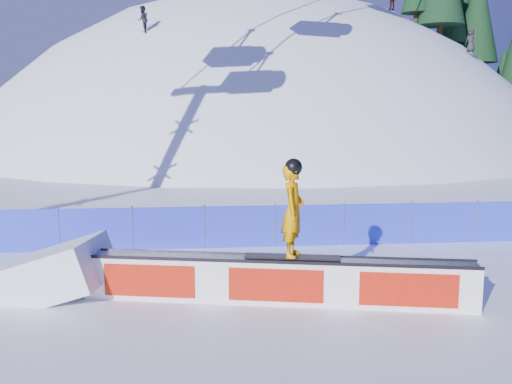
{
  "coord_description": "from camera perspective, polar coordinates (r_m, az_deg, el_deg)",
  "views": [
    {
      "loc": [
        -4.99,
        -11.29,
        4.06
      ],
      "look_at": [
        -3.73,
        2.38,
        1.92
      ],
      "focal_mm": 40.0,
      "sensor_mm": 36.0,
      "label": 1
    }
  ],
  "objects": [
    {
      "name": "ground",
      "position": [
        12.99,
        17.91,
        -9.8
      ],
      "size": [
        160.0,
        160.0,
        0.0
      ],
      "primitive_type": "plane",
      "color": "white",
      "rests_on": "ground"
    },
    {
      "name": "snow_hill",
      "position": [
        57.89,
        0.1,
        -13.57
      ],
      "size": [
        64.0,
        64.0,
        64.0
      ],
      "color": "white",
      "rests_on": "ground"
    },
    {
      "name": "safety_fence",
      "position": [
        16.91,
        12.05,
        -3.15
      ],
      "size": [
        22.05,
        0.05,
        1.3
      ],
      "color": "blue",
      "rests_on": "ground"
    },
    {
      "name": "rail_box",
      "position": [
        11.82,
        2.08,
        -8.82
      ],
      "size": [
        7.97,
        2.17,
        0.96
      ],
      "rotation": [
        0.0,
        0.0,
        -0.2
      ],
      "color": "white",
      "rests_on": "ground"
    },
    {
      "name": "snow_ramp",
      "position": [
        13.3,
        -20.35,
        -9.5
      ],
      "size": [
        3.08,
        2.27,
        1.74
      ],
      "primitive_type": null,
      "rotation": [
        0.0,
        -0.31,
        -0.2
      ],
      "color": "white",
      "rests_on": "ground"
    },
    {
      "name": "snowboarder",
      "position": [
        11.44,
        3.72,
        -1.76
      ],
      "size": [
        1.97,
        0.79,
        2.02
      ],
      "rotation": [
        0.0,
        0.0,
        1.24
      ],
      "color": "black",
      "rests_on": "rail_box"
    },
    {
      "name": "distant_skiers",
      "position": [
        44.32,
        5.26,
        18.28
      ],
      "size": [
        24.05,
        11.14,
        7.35
      ],
      "color": "black",
      "rests_on": "ground"
    }
  ]
}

